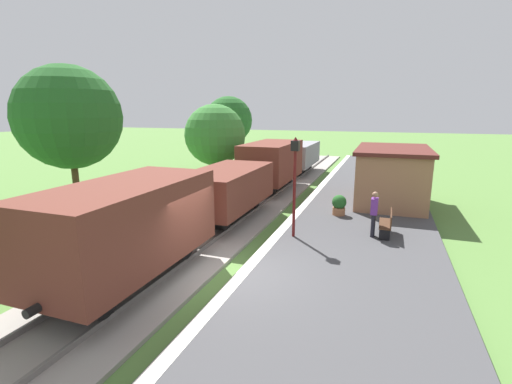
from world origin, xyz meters
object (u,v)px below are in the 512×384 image
at_px(person_waiting, 374,212).
at_px(potted_planter, 339,205).
at_px(bench_down_platform, 388,175).
at_px(tree_field_left, 229,120).
at_px(station_hut, 391,175).
at_px(bench_near_hut, 387,223).
at_px(lamp_post_near, 295,169).
at_px(tree_trackside_far, 215,135).
at_px(freight_train, 250,177).
at_px(tree_trackside_mid, 69,118).

distance_m(person_waiting, potted_planter, 2.97).
xyz_separation_m(bench_down_platform, tree_field_left, (-13.39, 4.74, 3.29)).
xyz_separation_m(station_hut, person_waiting, (-0.61, -5.91, -0.47)).
distance_m(bench_near_hut, tree_field_left, 20.90).
relative_size(lamp_post_near, tree_trackside_far, 0.70).
height_order(tree_trackside_far, tree_field_left, tree_field_left).
distance_m(freight_train, bench_near_hut, 7.45).
xyz_separation_m(bench_near_hut, tree_field_left, (-13.39, 15.70, 3.29)).
bearing_deg(tree_field_left, bench_near_hut, -49.55).
bearing_deg(tree_trackside_far, potted_planter, -29.12).
xyz_separation_m(bench_near_hut, lamp_post_near, (-3.28, -1.30, 2.08)).
distance_m(bench_down_platform, tree_trackside_far, 11.49).
bearing_deg(tree_field_left, station_hut, -36.82).
bearing_deg(tree_field_left, freight_train, -61.85).
distance_m(tree_trackside_mid, tree_field_left, 17.76).
bearing_deg(bench_down_platform, person_waiting, -92.50).
xyz_separation_m(bench_near_hut, tree_trackside_mid, (-12.78, -2.04, 3.84)).
bearing_deg(person_waiting, tree_trackside_far, -33.92).
bearing_deg(tree_trackside_far, bench_down_platform, 21.70).
bearing_deg(tree_trackside_mid, tree_field_left, 91.95).
height_order(tree_trackside_mid, tree_trackside_far, tree_trackside_mid).
height_order(freight_train, person_waiting, freight_train).
height_order(freight_train, tree_field_left, tree_field_left).
bearing_deg(potted_planter, bench_down_platform, 76.88).
xyz_separation_m(person_waiting, tree_trackside_mid, (-12.29, -1.73, 3.38)).
height_order(bench_near_hut, lamp_post_near, lamp_post_near).
relative_size(person_waiting, lamp_post_near, 0.46).
bearing_deg(freight_train, bench_down_platform, 49.33).
bearing_deg(tree_trackside_far, bench_near_hut, -33.30).
relative_size(station_hut, bench_near_hut, 3.87).
bearing_deg(potted_planter, bench_near_hut, -46.77).
relative_size(bench_near_hut, lamp_post_near, 0.41).
xyz_separation_m(bench_down_platform, tree_trackside_far, (-10.39, -4.14, 2.63)).
xyz_separation_m(potted_planter, lamp_post_near, (-1.23, -3.47, 2.08)).
xyz_separation_m(station_hut, bench_down_platform, (-0.11, 5.37, -0.93)).
distance_m(station_hut, tree_trackside_far, 10.71).
distance_m(bench_near_hut, potted_planter, 2.99).
bearing_deg(lamp_post_near, potted_planter, 70.44).
bearing_deg(bench_near_hut, station_hut, 88.84).
distance_m(freight_train, station_hut, 7.22).
relative_size(person_waiting, tree_trackside_far, 0.33).
bearing_deg(lamp_post_near, freight_train, 127.25).
bearing_deg(person_waiting, potted_planter, -56.13).
height_order(bench_down_platform, lamp_post_near, lamp_post_near).
bearing_deg(bench_near_hut, tree_trackside_mid, -170.94).
bearing_deg(tree_trackside_mid, station_hut, 30.62).
bearing_deg(bench_down_platform, tree_field_left, 160.51).
height_order(person_waiting, tree_trackside_mid, tree_trackside_mid).
xyz_separation_m(station_hut, bench_near_hut, (-0.11, -5.60, -0.93)).
xyz_separation_m(station_hut, potted_planter, (-2.16, -3.42, -0.93)).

